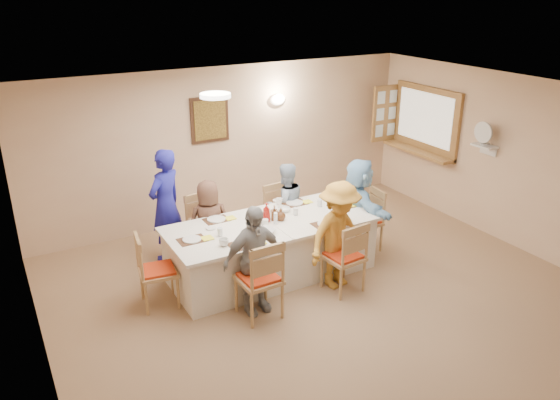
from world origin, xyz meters
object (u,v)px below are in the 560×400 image
chair_back_right (281,215)px  chair_back_left (207,229)px  dining_table (271,248)px  serving_hatch (426,120)px  condiment_ketchup (266,213)px  chair_left_end (158,270)px  caregiver (166,205)px  chair_right_end (365,220)px  diner_right_end (359,206)px  diner_front_left (254,260)px  desk_fan (485,136)px  chair_front_right (343,255)px  chair_front_left (259,277)px  diner_back_right (285,205)px  diner_back_left (209,223)px  diner_front_right (339,235)px

chair_back_right → chair_back_left: bearing=174.0°
dining_table → serving_hatch: bearing=15.8°
dining_table → condiment_ketchup: size_ratio=10.54×
chair_left_end → caregiver: caregiver is taller
chair_right_end → diner_right_end: size_ratio=0.65×
diner_front_left → serving_hatch: bearing=18.5°
chair_right_end → dining_table: bearing=-84.7°
desk_fan → chair_front_right: desk_fan is taller
desk_fan → chair_front_left: bearing=-173.6°
diner_back_right → condiment_ketchup: size_ratio=4.87×
chair_back_left → chair_right_end: bearing=-29.5°
desk_fan → chair_front_left: size_ratio=0.30×
chair_front_left → chair_right_end: (2.15, 0.80, -0.05)m
dining_table → desk_fan: bearing=-5.8°
serving_hatch → chair_back_left: serving_hatch is taller
dining_table → diner_back_right: 0.94m
chair_front_left → chair_front_right: bearing=178.5°
diner_front_left → diner_back_left: bearing=86.4°
serving_hatch → chair_front_left: serving_hatch is taller
chair_back_left → diner_front_right: (1.20, -1.48, 0.23)m
chair_front_left → condiment_ketchup: (0.55, 0.85, 0.39)m
diner_back_right → caregiver: bearing=-13.6°
chair_back_left → condiment_ketchup: 1.02m
diner_back_left → caregiver: caregiver is taller
diner_front_left → diner_back_right: bearing=45.0°
desk_fan → diner_front_left: bearing=-175.3°
condiment_ketchup → diner_front_right: bearing=-48.4°
chair_back_left → caregiver: (-0.45, 0.35, 0.33)m
chair_front_right → caregiver: bearing=-55.0°
chair_left_end → caregiver: (0.50, 1.15, 0.33)m
chair_back_right → chair_right_end: size_ratio=0.97×
diner_back_right → diner_right_end: 1.07m
chair_front_left → chair_left_end: chair_front_left is taller
condiment_ketchup → diner_back_left: bearing=131.2°
serving_hatch → diner_back_right: size_ratio=1.17×
chair_front_left → diner_right_end: size_ratio=0.72×
serving_hatch → chair_front_right: bearing=-148.5°
chair_back_left → chair_front_right: (1.20, -1.60, 0.00)m
desk_fan → diner_front_left: 4.14m
chair_front_right → chair_front_left: bearing=-5.2°
chair_right_end → caregiver: bearing=-108.6°
chair_front_left → diner_back_right: (1.20, 1.48, 0.14)m
chair_front_right → diner_front_left: 1.22m
chair_back_right → diner_front_right: size_ratio=0.62×
chair_back_right → diner_front_left: 1.92m
chair_right_end → condiment_ketchup: condiment_ketchup is taller
diner_back_right → chair_right_end: bearing=146.7°
chair_right_end → diner_front_left: size_ratio=0.68×
desk_fan → chair_front_right: size_ratio=0.31×
diner_front_left → condiment_ketchup: size_ratio=5.14×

